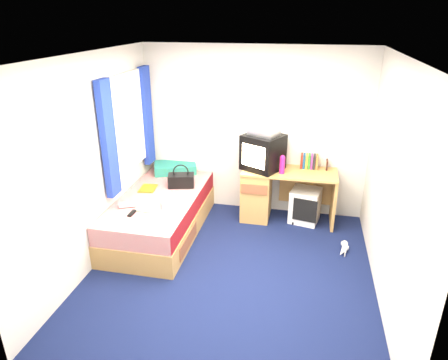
% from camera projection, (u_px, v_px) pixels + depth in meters
% --- Properties ---
extents(ground, '(3.40, 3.40, 0.00)m').
position_uv_depth(ground, '(231.00, 271.00, 4.63)').
color(ground, '#0C1438').
rests_on(ground, ground).
extents(room_shell, '(3.40, 3.40, 3.40)m').
position_uv_depth(room_shell, '(232.00, 153.00, 4.07)').
color(room_shell, white).
rests_on(room_shell, ground).
extents(bed, '(1.01, 2.00, 0.54)m').
position_uv_depth(bed, '(161.00, 214.00, 5.37)').
color(bed, tan).
rests_on(bed, ground).
extents(pillow, '(0.71, 0.59, 0.13)m').
position_uv_depth(pillow, '(175.00, 168.00, 6.04)').
color(pillow, '#176296').
rests_on(pillow, bed).
extents(desk, '(1.30, 0.55, 0.75)m').
position_uv_depth(desk, '(269.00, 192.00, 5.72)').
color(desk, tan).
rests_on(desk, ground).
extents(storage_cube, '(0.46, 0.46, 0.48)m').
position_uv_depth(storage_cube, '(305.00, 205.00, 5.68)').
color(storage_cube, white).
rests_on(storage_cube, ground).
extents(crt_tv, '(0.65, 0.63, 0.49)m').
position_uv_depth(crt_tv, '(263.00, 152.00, 5.51)').
color(crt_tv, black).
rests_on(crt_tv, desk).
extents(vcr, '(0.46, 0.41, 0.07)m').
position_uv_depth(vcr, '(264.00, 132.00, 5.41)').
color(vcr, '#B8B9BB').
rests_on(vcr, crt_tv).
extents(book_row, '(0.24, 0.13, 0.20)m').
position_uv_depth(book_row, '(309.00, 161.00, 5.59)').
color(book_row, maroon).
rests_on(book_row, desk).
extents(picture_frame, '(0.02, 0.12, 0.14)m').
position_uv_depth(picture_frame, '(327.00, 165.00, 5.56)').
color(picture_frame, '#331611').
rests_on(picture_frame, desk).
extents(pink_water_bottle, '(0.08, 0.08, 0.23)m').
position_uv_depth(pink_water_bottle, '(282.00, 165.00, 5.40)').
color(pink_water_bottle, '#D51E7D').
rests_on(pink_water_bottle, desk).
extents(aerosol_can, '(0.07, 0.07, 0.20)m').
position_uv_depth(aerosol_can, '(281.00, 161.00, 5.59)').
color(aerosol_can, white).
rests_on(aerosol_can, desk).
extents(handbag, '(0.39, 0.28, 0.32)m').
position_uv_depth(handbag, '(181.00, 180.00, 5.52)').
color(handbag, black).
rests_on(handbag, bed).
extents(towel, '(0.33, 0.30, 0.09)m').
position_uv_depth(towel, '(174.00, 203.00, 4.97)').
color(towel, white).
rests_on(towel, bed).
extents(magazine, '(0.24, 0.30, 0.01)m').
position_uv_depth(magazine, '(148.00, 188.00, 5.48)').
color(magazine, '#C4CF17').
rests_on(magazine, bed).
extents(water_bottle, '(0.21, 0.15, 0.07)m').
position_uv_depth(water_bottle, '(127.00, 205.00, 4.94)').
color(water_bottle, silver).
rests_on(water_bottle, bed).
extents(colour_swatch_fan, '(0.22, 0.07, 0.01)m').
position_uv_depth(colour_swatch_fan, '(144.00, 211.00, 4.85)').
color(colour_swatch_fan, yellow).
rests_on(colour_swatch_fan, bed).
extents(remote_control, '(0.05, 0.16, 0.02)m').
position_uv_depth(remote_control, '(132.00, 213.00, 4.79)').
color(remote_control, black).
rests_on(remote_control, bed).
extents(window_assembly, '(0.11, 1.42, 1.40)m').
position_uv_depth(window_assembly, '(128.00, 125.00, 5.19)').
color(window_assembly, silver).
rests_on(window_assembly, room_shell).
extents(white_heels, '(0.17, 0.31, 0.09)m').
position_uv_depth(white_heels, '(344.00, 250.00, 4.98)').
color(white_heels, silver).
rests_on(white_heels, ground).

